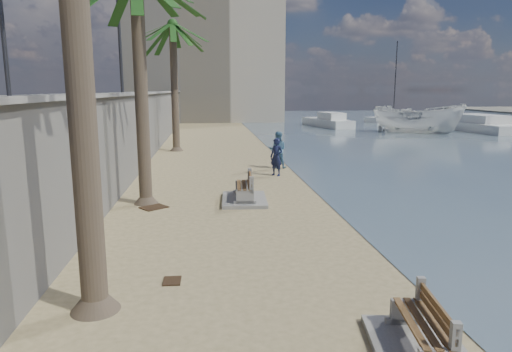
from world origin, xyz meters
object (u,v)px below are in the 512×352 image
bench_near (421,332)px  boat_cruiser (417,118)px  palm_back (173,26)px  bench_far (244,190)px  sailboat_west (393,119)px  person_a (276,154)px  yacht_near (470,126)px  yacht_far (327,123)px  person_b (278,148)px

bench_near → boat_cruiser: (15.28, 32.50, 0.96)m
palm_back → bench_near: bearing=-78.0°
bench_far → sailboat_west: bearing=61.0°
person_a → bench_near: bearing=-46.8°
boat_cruiser → sailboat_west: sailboat_west is taller
bench_near → palm_back: (-4.84, 22.75, 7.05)m
yacht_near → yacht_far: 13.43m
bench_near → yacht_near: (21.77, 35.17, 0.00)m
yacht_far → person_a: bearing=148.0°
person_a → sailboat_west: bearing=103.4°
bench_near → person_a: (0.04, 13.86, 0.60)m
yacht_far → bench_near: bearing=154.4°
palm_back → yacht_near: (26.61, 12.42, -7.05)m
yacht_near → person_b: bearing=127.6°
boat_cruiser → yacht_near: bearing=-32.3°
person_b → bench_far: bearing=83.6°
yacht_near → sailboat_west: size_ratio=1.30×
person_b → person_a: bearing=91.3°
bench_near → sailboat_west: 50.92m
bench_far → sailboat_west: 43.26m
person_b → bench_near: bearing=100.4°
yacht_far → palm_back: bearing=128.3°
bench_far → yacht_near: 34.94m
bench_near → person_b: size_ratio=1.06×
bench_near → person_b: bearing=88.5°
bench_far → boat_cruiser: (17.02, 23.19, 0.91)m
palm_back → yacht_far: bearing=50.9°
bench_far → yacht_far: 32.74m
boat_cruiser → yacht_near: 7.08m
sailboat_west → yacht_near: bearing=-78.1°
person_a → yacht_far: 27.86m
person_b → boat_cruiser: boat_cruiser is taller
person_a → sailboat_west: sailboat_west is taller
palm_back → sailboat_west: size_ratio=0.90×
boat_cruiser → sailboat_west: 15.20m
bench_near → sailboat_west: (19.24, 47.14, -0.04)m
boat_cruiser → bench_near: bearing=-169.8°
bench_near → bench_far: bearing=100.6°
person_b → sailboat_west: size_ratio=0.21×
bench_near → yacht_far: yacht_far is taller
boat_cruiser → yacht_far: 9.75m
boat_cruiser → palm_back: bearing=151.2°
sailboat_west → boat_cruiser: bearing=-105.1°
person_a → yacht_far: person_a is taller
palm_back → yacht_far: palm_back is taller
yacht_far → yacht_near: bearing=-124.3°
palm_back → person_b: 10.81m
bench_far → boat_cruiser: size_ratio=0.65×
person_a → palm_back: bearing=162.2°
palm_back → yacht_near: 30.20m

